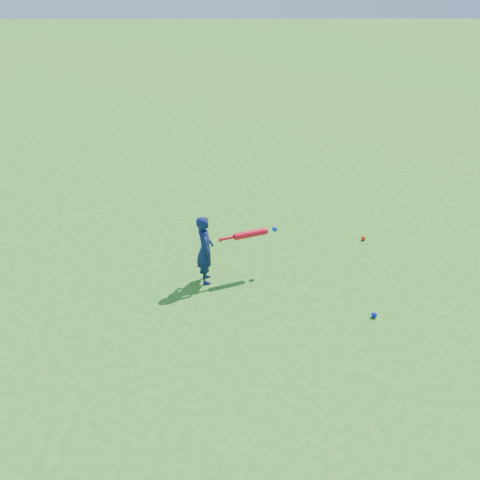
{
  "coord_description": "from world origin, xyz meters",
  "views": [
    {
      "loc": [
        0.18,
        -6.77,
        3.79
      ],
      "look_at": [
        0.31,
        -0.39,
        0.52
      ],
      "focal_mm": 40.0,
      "sensor_mm": 36.0,
      "label": 1
    }
  ],
  "objects": [
    {
      "name": "ground",
      "position": [
        0.0,
        0.0,
        0.0
      ],
      "size": [
        80.0,
        80.0,
        0.0
      ],
      "primitive_type": "plane",
      "color": "#27761C",
      "rests_on": "ground"
    },
    {
      "name": "child",
      "position": [
        -0.15,
        -0.57,
        0.47
      ],
      "size": [
        0.27,
        0.37,
        0.95
      ],
      "primitive_type": "imported",
      "rotation": [
        0.0,
        0.0,
        1.71
      ],
      "color": "#101A4B",
      "rests_on": "ground"
    },
    {
      "name": "ground_ball_blue",
      "position": [
        1.92,
        -1.47,
        0.04
      ],
      "size": [
        0.07,
        0.07,
        0.07
      ],
      "primitive_type": "sphere",
      "color": "#0B13C9",
      "rests_on": "ground"
    },
    {
      "name": "ground_ball_red",
      "position": [
        2.25,
        0.58,
        0.03
      ],
      "size": [
        0.07,
        0.07,
        0.07
      ],
      "primitive_type": "sphere",
      "color": "red",
      "rests_on": "ground"
    },
    {
      "name": "bat_swing",
      "position": [
        0.48,
        -0.37,
        0.61
      ],
      "size": [
        0.8,
        0.37,
        0.1
      ],
      "rotation": [
        0.0,
        0.0,
        0.39
      ],
      "color": "red",
      "rests_on": "ground"
    }
  ]
}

